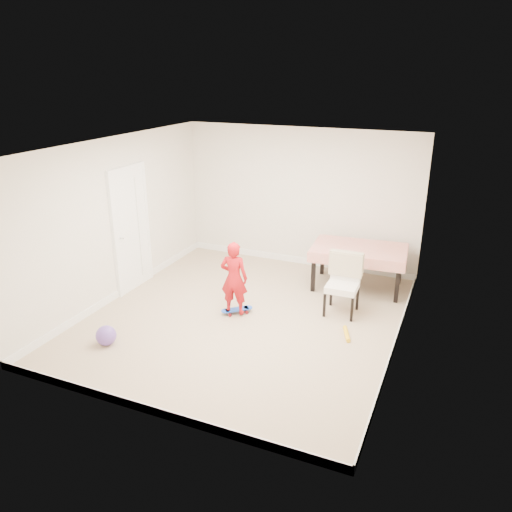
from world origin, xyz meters
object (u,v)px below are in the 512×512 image
at_px(skateboard, 237,311).
at_px(child, 234,280).
at_px(dining_table, 358,267).
at_px(dining_chair, 342,285).
at_px(balloon, 106,335).

relative_size(skateboard, child, 0.43).
distance_m(dining_table, dining_chair, 1.08).
bearing_deg(dining_table, child, -135.20).
xyz_separation_m(dining_chair, skateboard, (-1.48, -0.64, -0.44)).
relative_size(dining_chair, balloon, 3.40).
distance_m(dining_chair, skateboard, 1.67).
bearing_deg(balloon, child, 50.61).
distance_m(skateboard, child, 0.54).
relative_size(dining_table, dining_chair, 1.64).
height_order(dining_table, child, child).
bearing_deg(dining_table, skateboard, -135.75).
bearing_deg(dining_chair, balloon, -142.41).
xyz_separation_m(dining_chair, balloon, (-2.73, -2.20, -0.34)).
relative_size(child, balloon, 4.11).
height_order(skateboard, balloon, balloon).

